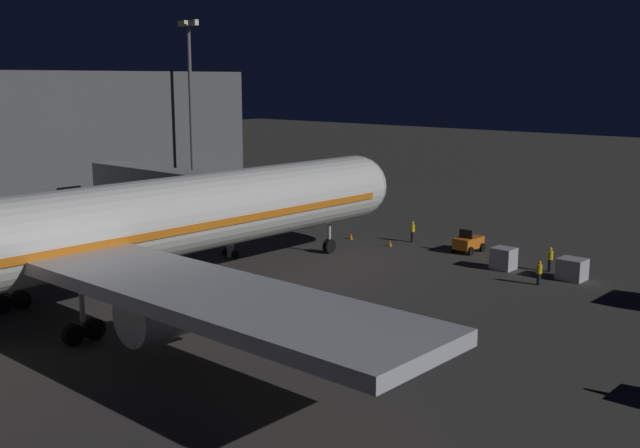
{
  "coord_description": "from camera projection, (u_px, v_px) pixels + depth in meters",
  "views": [
    {
      "loc": [
        -40.38,
        31.02,
        14.3
      ],
      "look_at": [
        -3.0,
        -10.71,
        3.5
      ],
      "focal_mm": 42.48,
      "sensor_mm": 36.0,
      "label": 1
    }
  ],
  "objects": [
    {
      "name": "baggage_tug_spare",
      "position": [
        468.0,
        243.0,
        63.27
      ],
      "size": [
        1.86,
        2.74,
        1.95
      ],
      "color": "orange",
      "rests_on": "ground_plane"
    },
    {
      "name": "ground_plane",
      "position": [
        183.0,
        291.0,
        51.85
      ],
      "size": [
        320.0,
        320.0,
        0.0
      ],
      "primitive_type": "plane",
      "color": "#383533"
    },
    {
      "name": "ground_crew_marshaller_fwd",
      "position": [
        550.0,
        258.0,
        56.77
      ],
      "size": [
        0.4,
        0.4,
        1.87
      ],
      "color": "black",
      "rests_on": "ground_plane"
    },
    {
      "name": "baggage_container_near_belt",
      "position": [
        572.0,
        269.0,
        54.52
      ],
      "size": [
        1.84,
        1.67,
        1.56
      ],
      "primitive_type": "cube",
      "color": "#B7BABF",
      "rests_on": "ground_plane"
    },
    {
      "name": "traffic_cone_nose_port",
      "position": [
        390.0,
        243.0,
        65.5
      ],
      "size": [
        0.36,
        0.36,
        0.55
      ],
      "primitive_type": "cone",
      "color": "orange",
      "rests_on": "ground_plane"
    },
    {
      "name": "jet_bridge",
      "position": [
        182.0,
        186.0,
        64.64
      ],
      "size": [
        20.66,
        3.4,
        6.76
      ],
      "color": "#9E9E99",
      "rests_on": "ground_plane"
    },
    {
      "name": "airliner_at_gate",
      "position": [
        40.0,
        241.0,
        43.5
      ],
      "size": [
        52.3,
        63.64,
        17.64
      ],
      "color": "silver",
      "rests_on": "ground_plane"
    },
    {
      "name": "baggage_container_mid_row",
      "position": [
        504.0,
        259.0,
        57.52
      ],
      "size": [
        1.62,
        1.51,
        1.66
      ],
      "primitive_type": "cube",
      "color": "#B7BABF",
      "rests_on": "ground_plane"
    },
    {
      "name": "traffic_cone_nose_starboard",
      "position": [
        351.0,
        236.0,
        68.39
      ],
      "size": [
        0.36,
        0.36,
        0.55
      ],
      "primitive_type": "cone",
      "color": "orange",
      "rests_on": "ground_plane"
    },
    {
      "name": "ground_crew_near_nose_gear",
      "position": [
        539.0,
        271.0,
        53.08
      ],
      "size": [
        0.4,
        0.4,
        1.77
      ],
      "color": "black",
      "rests_on": "ground_plane"
    },
    {
      "name": "apron_floodlight_mast",
      "position": [
        191.0,
        103.0,
        82.05
      ],
      "size": [
        2.9,
        0.5,
        20.4
      ],
      "color": "#59595E",
      "rests_on": "ground_plane"
    },
    {
      "name": "ground_crew_by_belt_loader",
      "position": [
        413.0,
        231.0,
        67.0
      ],
      "size": [
        0.4,
        0.4,
        1.88
      ],
      "color": "black",
      "rests_on": "ground_plane"
    }
  ]
}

